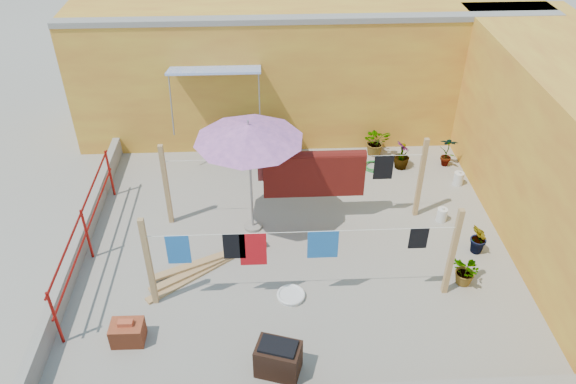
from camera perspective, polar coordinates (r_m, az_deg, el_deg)
The scene contains 19 objects.
ground at distance 10.91m, azimuth 0.87°, elevation -5.24°, with size 80.00×80.00×0.00m, color #9E998E.
wall_back at distance 14.09m, azimuth 1.83°, elevation 12.53°, with size 11.00×3.27×3.21m.
parapet_left at distance 11.31m, azimuth -20.29°, elevation -4.72°, with size 0.16×7.30×0.44m, color gray.
red_railing at distance 10.79m, azimuth -19.92°, elevation -3.37°, with size 0.05×4.20×1.10m.
clothesline_rig at distance 10.74m, azimuth 2.32°, elevation 0.99°, with size 5.09×2.35×1.80m.
patio_umbrella at distance 10.08m, azimuth -4.02°, elevation 6.00°, with size 2.21×2.21×2.42m.
outdoor_table at distance 13.05m, azimuth -3.16°, elevation 5.79°, with size 1.71×1.23×0.72m.
brick_stack at distance 9.45m, azimuth -15.98°, elevation -13.55°, with size 0.52×0.38×0.45m.
lumber_pile at distance 10.45m, azimuth -8.32°, elevation -7.40°, with size 2.12×1.53×0.14m.
brazier at distance 8.68m, azimuth -1.00°, elevation -16.56°, with size 0.75×0.61×0.59m.
white_basin at distance 9.85m, azimuth 0.30°, elevation -10.44°, with size 0.50×0.50×0.09m.
water_jug_a at distance 12.97m, azimuth 16.92°, elevation 1.32°, with size 0.22×0.22×0.34m.
water_jug_b at distance 11.79m, azimuth 15.35°, elevation -2.24°, with size 0.21×0.21×0.33m.
green_hose at distance 13.19m, azimuth 8.68°, elevation 2.61°, with size 0.48×0.48×0.07m.
plant_back_a at distance 13.55m, azimuth 8.95°, elevation 5.12°, with size 0.63×0.54×0.70m, color #1D5F1B.
plant_back_b at distance 13.15m, azimuth 11.50°, elevation 3.69°, with size 0.37×0.37×0.67m, color #1D5F1B.
plant_right_a at distance 13.45m, azimuth 15.91°, elevation 4.03°, with size 0.40×0.27×0.77m, color #1D5F1B.
plant_right_b at distance 11.07m, azimuth 18.86°, elevation -4.53°, with size 0.38×0.30×0.69m, color #1D5F1B.
plant_right_c at distance 10.39m, azimuth 17.71°, elevation -7.70°, with size 0.52×0.45×0.58m, color #1D5F1B.
Camera 1 is at (-0.56, -8.23, 7.14)m, focal length 35.00 mm.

